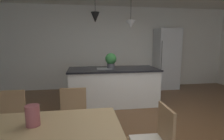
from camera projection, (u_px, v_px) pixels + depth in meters
The scene contains 11 objects.
ground_plane at pixel (144, 134), 3.04m from camera, with size 10.00×8.40×0.04m, color brown.
wall_back_kitchen at pixel (113, 48), 6.01m from camera, with size 10.00×0.12×2.70m, color white.
dining_table at pixel (21, 136), 1.67m from camera, with size 1.90×0.86×0.73m.
chair_far_right at pixel (73, 117), 2.54m from camera, with size 0.41×0.41×0.87m.
chair_far_left at pixel (9, 121), 2.41m from camera, with size 0.41×0.41×0.87m.
kitchen_island at pixel (113, 86), 4.44m from camera, with size 2.19×0.96×0.91m.
refrigerator at pixel (166, 59), 5.94m from camera, with size 0.73×0.67×1.99m.
pendant_over_island_main at pixel (95, 17), 4.12m from camera, with size 0.20×0.20×0.71m.
pendant_over_island_aux at pixel (131, 24), 4.27m from camera, with size 0.25×0.25×0.82m.
potted_plant_on_island at pixel (111, 60), 4.33m from camera, with size 0.28×0.28×0.38m.
vase_on_dining_table at pixel (33, 115), 1.73m from camera, with size 0.14×0.14×0.20m.
Camera 1 is at (-0.98, -2.72, 1.53)m, focal length 28.46 mm.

